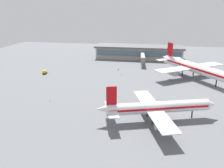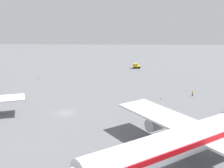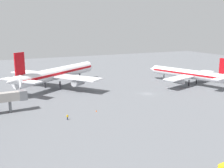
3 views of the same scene
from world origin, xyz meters
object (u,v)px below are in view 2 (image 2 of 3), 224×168
at_px(baggage_tug, 136,66).
at_px(safety_cone_mid_apron, 161,98).
at_px(airplane_taxiing, 202,135).
at_px(safety_cone_near_gate, 38,78).
at_px(ground_crew_worker, 192,94).

distance_m(baggage_tug, safety_cone_mid_apron, 46.84).
xyz_separation_m(airplane_taxiing, baggage_tug, (87.07, 7.66, -5.15)).
bearing_deg(airplane_taxiing, safety_cone_near_gate, -89.58).
relative_size(ground_crew_worker, safety_cone_mid_apron, 2.78).
relative_size(baggage_tug, ground_crew_worker, 2.09).
distance_m(ground_crew_worker, safety_cone_near_gate, 60.11).
xyz_separation_m(baggage_tug, safety_cone_mid_apron, (-46.48, -5.75, -0.86)).
relative_size(airplane_taxiing, safety_cone_near_gate, 81.54).
bearing_deg(airplane_taxiing, safety_cone_mid_apron, -122.78).
distance_m(safety_cone_near_gate, safety_cone_mid_apron, 51.94).
distance_m(ground_crew_worker, safety_cone_mid_apron, 11.18).
relative_size(airplane_taxiing, safety_cone_mid_apron, 81.54).
xyz_separation_m(airplane_taxiing, safety_cone_mid_apron, (40.59, 1.92, -6.00)).
bearing_deg(baggage_tug, ground_crew_worker, 100.65).
relative_size(safety_cone_near_gate, safety_cone_mid_apron, 1.00).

